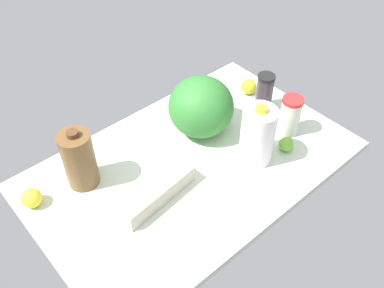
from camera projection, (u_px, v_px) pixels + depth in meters
countertop at (192, 166)px, 162.17cm from camera, size 120.00×76.00×3.00cm
watermelon at (201, 107)px, 166.22cm from camera, size 25.64×25.64×23.98cm
chocolate_milk_jug at (79, 159)px, 146.94cm from camera, size 11.31×11.31×24.06cm
milk_jug at (258, 135)px, 155.05cm from camera, size 12.60×12.60×24.86cm
tumbler_cup at (290, 116)px, 167.91cm from camera, size 8.34×8.34×16.80cm
egg_carton at (154, 190)px, 147.13cm from camera, size 31.60×14.19×6.85cm
shaker_bottle at (264, 92)px, 178.71cm from camera, size 7.27×7.27×16.85cm
lime_near_front at (286, 144)px, 164.33cm from camera, size 5.80×5.80×5.80cm
lemon_by_jug at (249, 87)px, 189.88cm from camera, size 6.91×6.91×6.91cm
lemon_beside_bowl at (32, 198)px, 144.72cm from camera, size 6.86×6.86×6.86cm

